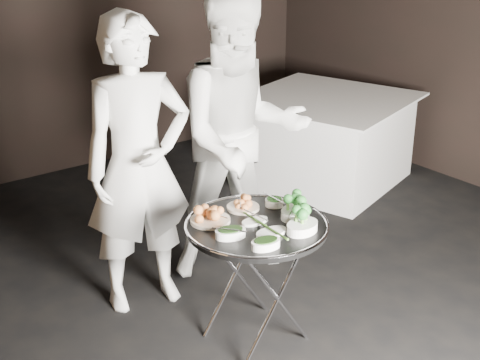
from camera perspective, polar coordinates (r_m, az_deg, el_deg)
floor at (r=3.93m, az=4.17°, el=-14.95°), size 6.00×7.00×0.05m
wall_back at (r=6.26m, az=-17.87°, el=13.46°), size 6.00×0.05×3.00m
tray_stand at (r=3.82m, az=1.38°, el=-8.29°), size 0.49×0.41×0.72m
serving_tray at (r=3.67m, az=1.43°, el=-3.91°), size 0.79×0.79×0.04m
potato_plate_a at (r=3.67m, az=-2.56°, el=-3.09°), size 0.23×0.23×0.08m
potato_plate_b at (r=3.83m, az=0.26°, el=-2.06°), size 0.19×0.19×0.07m
greens_bowl at (r=3.87m, az=2.94°, el=-1.81°), size 0.11×0.11×0.06m
asparagus_plate_a at (r=3.67m, az=1.26°, el=-3.46°), size 0.17×0.10×0.03m
asparagus_plate_b at (r=3.55m, az=2.68°, el=-4.39°), size 0.19×0.11×0.04m
spinach_bowl_a at (r=3.50m, az=-0.82°, el=-4.45°), size 0.19×0.16×0.07m
spinach_bowl_b at (r=3.40m, az=2.21°, el=-5.36°), size 0.17×0.13×0.06m
broccoli_bowl_a at (r=3.74m, az=4.75°, el=-2.64°), size 0.23×0.19×0.08m
broccoli_bowl_b at (r=3.58m, az=5.34°, el=-3.86°), size 0.22×0.18×0.08m
serving_utensils at (r=3.70m, az=0.98°, el=-2.62°), size 0.58×0.42×0.01m
waiter_left at (r=4.03m, az=-8.66°, el=1.19°), size 0.74×0.55×1.83m
waiter_right at (r=4.34m, az=0.09°, el=3.72°), size 1.13×1.00×1.93m
dining_table at (r=6.11m, az=7.18°, el=3.46°), size 1.38×1.38×0.79m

